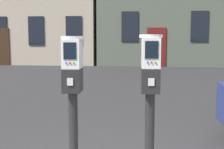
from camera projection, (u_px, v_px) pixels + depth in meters
The scene contains 2 objects.
parking_meter_near_kerb at pixel (72, 85), 3.16m from camera, with size 0.23×0.26×1.52m.
parking_meter_twin_adjacent at pixel (150, 85), 3.07m from camera, with size 0.23×0.26×1.53m.
Camera 1 is at (0.00, -3.35, 1.66)m, focal length 52.41 mm.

